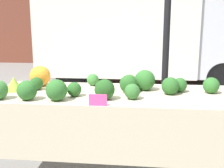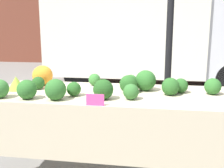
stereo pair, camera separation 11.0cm
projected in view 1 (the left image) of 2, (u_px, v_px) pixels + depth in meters
name	position (u px, v px, depth m)	size (l,w,h in m)	color
tent_pole	(167.00, 28.00, 2.74)	(0.07, 0.07, 2.70)	black
parked_truck	(137.00, 27.00, 6.28)	(4.86, 1.89, 2.71)	silver
market_table	(111.00, 104.00, 2.28)	(2.19, 0.86, 0.78)	beige
orange_cauliflower	(40.00, 76.00, 2.59)	(0.20, 0.20, 0.20)	orange
romanesco_head	(14.00, 84.00, 2.38)	(0.16, 0.16, 0.13)	#93B238
broccoli_head_0	(74.00, 89.00, 2.19)	(0.12, 0.12, 0.12)	#285B23
broccoli_head_1	(145.00, 80.00, 2.41)	(0.19, 0.19, 0.19)	#2D6628
broccoli_head_2	(27.00, 90.00, 2.07)	(0.16, 0.16, 0.16)	#2D6628
broccoli_head_3	(180.00, 85.00, 2.34)	(0.13, 0.13, 0.13)	#285B23
broccoli_head_5	(93.00, 80.00, 2.62)	(0.12, 0.12, 0.12)	#387533
broccoli_head_6	(170.00, 86.00, 2.25)	(0.15, 0.15, 0.15)	#285B23
broccoli_head_7	(105.00, 89.00, 2.08)	(0.16, 0.16, 0.16)	#23511E
broccoli_head_8	(130.00, 81.00, 2.50)	(0.13, 0.13, 0.13)	#387533
broccoli_head_9	(36.00, 84.00, 2.42)	(0.12, 0.12, 0.12)	#23511E
broccoli_head_10	(128.00, 84.00, 2.31)	(0.16, 0.16, 0.16)	#285B23
broccoli_head_11	(211.00, 85.00, 2.29)	(0.14, 0.14, 0.14)	#2D6628
broccoli_head_12	(132.00, 92.00, 2.10)	(0.13, 0.13, 0.13)	#336B2D
broccoli_head_13	(57.00, 90.00, 2.05)	(0.17, 0.17, 0.17)	#2D6628
price_sign	(98.00, 100.00, 1.91)	(0.13, 0.01, 0.09)	#EF4793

